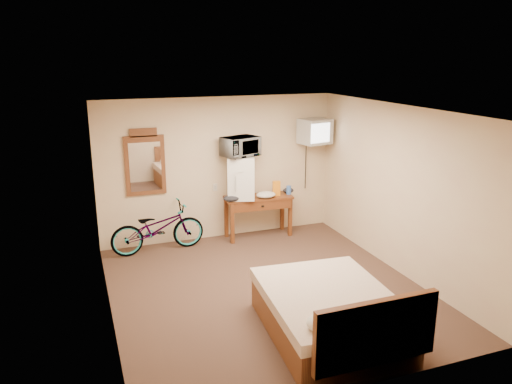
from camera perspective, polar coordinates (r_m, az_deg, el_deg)
room at (r=6.67m, az=1.29°, el=-1.44°), size 4.60×4.64×2.50m
desk at (r=8.87m, az=0.34°, el=-1.40°), size 1.22×0.54×0.75m
mini_fridge at (r=8.65m, az=-1.78°, el=1.67°), size 0.56×0.55×0.75m
microwave at (r=8.54m, az=-1.81°, el=5.21°), size 0.71×0.59×0.33m
snack_bag at (r=8.89m, az=2.35°, el=0.43°), size 0.14×0.10×0.26m
blue_cup at (r=9.00m, az=3.75°, el=0.23°), size 0.09×0.09×0.15m
cloth_cream at (r=8.77m, az=1.15°, el=-0.31°), size 0.35×0.27×0.11m
cloth_dark_a at (r=8.56m, az=-2.81°, el=-0.71°), size 0.29×0.22×0.11m
cloth_dark_b at (r=9.09m, az=3.71°, el=0.18°), size 0.20×0.16×0.09m
crt_television at (r=9.03m, az=6.74°, el=6.90°), size 0.59×0.64×0.44m
wall_mirror at (r=8.46m, az=-12.56°, el=3.25°), size 0.66×0.04×1.12m
bicycle at (r=8.44m, az=-11.16°, el=-4.06°), size 1.59×0.66×0.82m
bed at (r=6.00m, az=8.69°, el=-13.57°), size 1.56×1.99×0.90m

